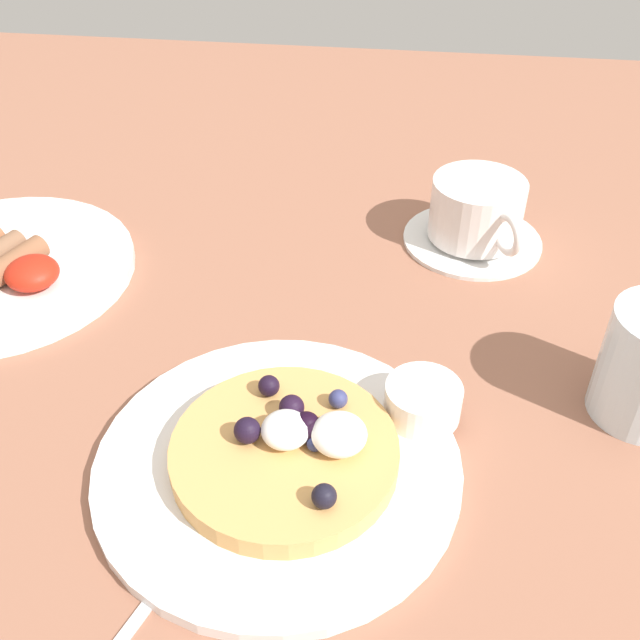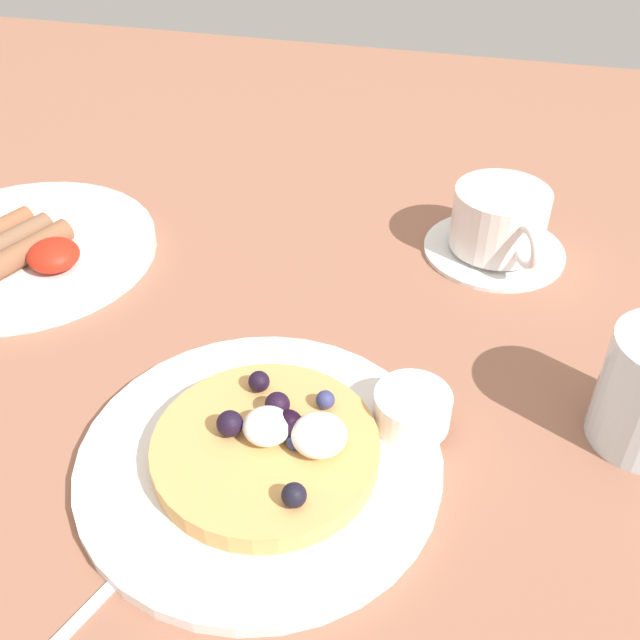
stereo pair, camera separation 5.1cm
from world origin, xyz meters
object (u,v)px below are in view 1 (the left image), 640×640
at_px(syrup_ramekin, 423,400).
at_px(coffee_cup, 478,209).
at_px(pancake_plate, 278,464).
at_px(coffee_saucer, 472,238).

xyz_separation_m(syrup_ramekin, coffee_cup, (0.05, 0.25, 0.02)).
relative_size(pancake_plate, syrup_ramekin, 4.54).
relative_size(pancake_plate, coffee_saucer, 1.85).
bearing_deg(coffee_saucer, syrup_ramekin, -100.11).
distance_m(syrup_ramekin, coffee_cup, 0.26).
bearing_deg(coffee_saucer, coffee_cup, -61.85).
height_order(coffee_saucer, coffee_cup, coffee_cup).
xyz_separation_m(coffee_saucer, coffee_cup, (0.00, -0.00, 0.03)).
height_order(syrup_ramekin, coffee_saucer, syrup_ramekin).
bearing_deg(coffee_cup, syrup_ramekin, -100.31).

